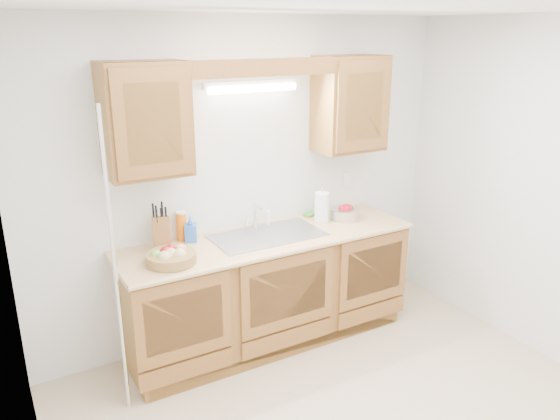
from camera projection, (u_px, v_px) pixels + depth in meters
room at (370, 244)px, 3.04m from camera, size 3.52×3.50×2.50m
base_cabinets at (268, 291)px, 4.28m from camera, size 2.20×0.60×0.86m
countertop at (268, 239)px, 4.13m from camera, size 2.30×0.63×0.04m
upper_cabinet_left at (145, 120)px, 3.57m from camera, size 0.55×0.33×0.75m
upper_cabinet_right at (350, 104)px, 4.35m from camera, size 0.55×0.33×0.75m
valance at (267, 67)px, 3.74m from camera, size 2.20×0.05×0.12m
fluorescent_fixture at (252, 86)px, 3.97m from camera, size 0.76×0.08×0.08m
sink at (267, 244)px, 4.16m from camera, size 0.84×0.46×0.36m
wire_shelf_pole at (115, 269)px, 3.32m from camera, size 0.03×0.03×2.00m
outlet_plate at (347, 179)px, 4.75m from camera, size 0.08×0.01×0.12m
fruit_basket at (171, 256)px, 3.64m from camera, size 0.34×0.34×0.10m
knife_block at (162, 233)px, 3.84m from camera, size 0.17×0.22×0.35m
orange_canister at (181, 226)px, 4.02m from camera, size 0.08×0.08×0.22m
soap_bottle at (191, 229)px, 4.00m from camera, size 0.12×0.12×0.19m
sponge at (310, 215)px, 4.59m from camera, size 0.13×0.10×0.02m
paper_towel at (322, 207)px, 4.41m from camera, size 0.14×0.14×0.29m
apple_bowl at (345, 213)px, 4.49m from camera, size 0.28×0.28×0.12m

